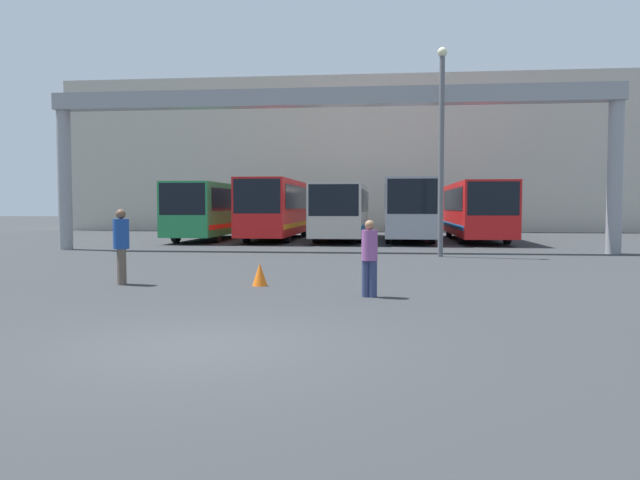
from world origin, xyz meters
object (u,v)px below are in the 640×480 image
object	(u,v)px
bus_slot_2	(342,209)
bus_slot_3	(408,206)
bus_slot_0	(211,208)
bus_slot_4	(476,208)
bus_slot_1	(277,206)
lamp_post	(441,143)
pedestrian_mid_right	(369,256)
pedestrian_near_left	(121,245)
traffic_cone	(260,274)

from	to	relation	value
bus_slot_2	bus_slot_3	world-z (taller)	bus_slot_3
bus_slot_0	bus_slot_3	distance (m)	11.10
bus_slot_0	bus_slot_4	xyz separation A→B (m)	(14.77, 0.77, 0.01)
bus_slot_2	bus_slot_1	bearing A→B (deg)	-176.45
bus_slot_4	lamp_post	size ratio (longest dim) A/B	1.48
bus_slot_4	pedestrian_mid_right	bearing A→B (deg)	-103.29
bus_slot_3	pedestrian_near_left	xyz separation A→B (m)	(-7.61, -20.42, -0.92)
pedestrian_near_left	pedestrian_mid_right	xyz separation A→B (m)	(6.10, -1.45, -0.11)
bus_slot_0	bus_slot_2	world-z (taller)	bus_slot_0
bus_slot_0	bus_slot_1	distance (m)	3.75
bus_slot_2	traffic_cone	bearing A→B (deg)	-91.40
bus_slot_3	traffic_cone	bearing A→B (deg)	-101.67
bus_slot_4	pedestrian_mid_right	xyz separation A→B (m)	(-5.21, -22.04, -0.95)
pedestrian_mid_right	lamp_post	xyz separation A→B (m)	(2.36, 10.74, 3.40)
bus_slot_2	lamp_post	distance (m)	12.53
bus_slot_0	pedestrian_near_left	distance (m)	20.13
bus_slot_2	pedestrian_mid_right	distance (m)	22.27
bus_slot_1	pedestrian_near_left	distance (m)	20.49
bus_slot_2	bus_slot_4	bearing A→B (deg)	-0.86
bus_slot_4	pedestrian_mid_right	distance (m)	22.67
bus_slot_2	pedestrian_mid_right	world-z (taller)	bus_slot_2
bus_slot_3	pedestrian_mid_right	bearing A→B (deg)	-93.96
bus_slot_4	traffic_cone	distance (m)	21.99
bus_slot_1	pedestrian_near_left	world-z (taller)	bus_slot_1
bus_slot_2	pedestrian_near_left	bearing A→B (deg)	-100.73
traffic_cone	pedestrian_near_left	bearing A→B (deg)	-178.00
bus_slot_4	pedestrian_near_left	xyz separation A→B (m)	(-11.31, -20.59, -0.84)
bus_slot_0	traffic_cone	bearing A→B (deg)	-70.73
bus_slot_0	lamp_post	world-z (taller)	lamp_post
bus_slot_0	pedestrian_near_left	world-z (taller)	bus_slot_0
bus_slot_1	traffic_cone	world-z (taller)	bus_slot_1
bus_slot_2	pedestrian_near_left	world-z (taller)	bus_slot_2
bus_slot_4	lamp_post	world-z (taller)	lamp_post
bus_slot_1	bus_slot_3	bearing A→B (deg)	-0.32
bus_slot_3	bus_slot_1	bearing A→B (deg)	179.68
pedestrian_near_left	bus_slot_1	bearing A→B (deg)	148.63
bus_slot_3	lamp_post	bearing A→B (deg)	-85.64
bus_slot_0	bus_slot_3	size ratio (longest dim) A/B	0.89
bus_slot_1	traffic_cone	size ratio (longest dim) A/B	20.56
bus_slot_3	bus_slot_4	distance (m)	3.70
bus_slot_2	pedestrian_mid_right	size ratio (longest dim) A/B	7.25
pedestrian_near_left	traffic_cone	distance (m)	3.49
pedestrian_mid_right	lamp_post	size ratio (longest dim) A/B	0.21
traffic_cone	lamp_post	world-z (taller)	lamp_post
pedestrian_near_left	pedestrian_mid_right	bearing A→B (deg)	45.86
traffic_cone	lamp_post	bearing A→B (deg)	61.19
bus_slot_0	bus_slot_1	xyz separation A→B (m)	(3.69, 0.65, 0.11)
traffic_cone	bus_slot_3	bearing A→B (deg)	78.33
bus_slot_2	bus_slot_4	distance (m)	7.39
bus_slot_1	lamp_post	world-z (taller)	lamp_post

